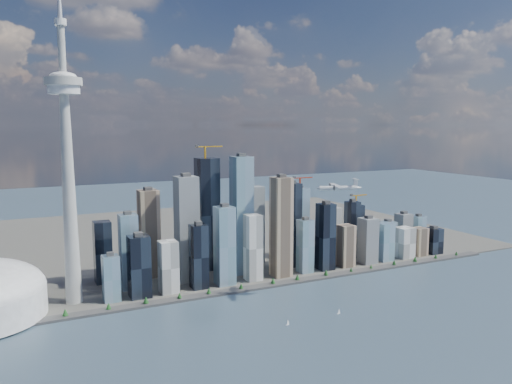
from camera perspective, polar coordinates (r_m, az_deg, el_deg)
name	(u,v)px	position (r m, az deg, el deg)	size (l,w,h in m)	color
ground	(338,343)	(703.25, 9.34, -16.69)	(4000.00, 4000.00, 0.00)	#334359
seawall	(256,287)	(903.52, 0.02, -10.85)	(1100.00, 22.00, 4.00)	#383838
land	(180,237)	(1308.80, -8.65, -5.12)	(1400.00, 900.00, 3.00)	#4C4C47
shoreline_trees	(256,284)	(901.40, 0.02, -10.44)	(960.53, 7.20, 8.80)	#3F2D1E
skyscraper_cluster	(264,234)	(984.17, 0.94, -4.78)	(736.00, 142.00, 248.36)	black
needle_tower	(67,159)	(835.87, -20.77, 3.53)	(56.00, 56.00, 550.50)	#A3A29E
airplane	(339,187)	(818.03, 9.43, 0.51)	(73.41, 65.66, 18.39)	silver
sailboat_west	(288,323)	(751.78, 3.64, -14.72)	(6.29, 3.38, 8.82)	white
sailboat_east	(339,312)	(801.33, 9.45, -13.35)	(6.55, 2.67, 9.04)	white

